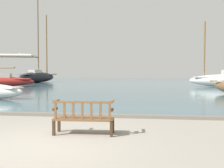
{
  "coord_description": "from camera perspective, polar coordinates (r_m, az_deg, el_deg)",
  "views": [
    {
      "loc": [
        2.35,
        -5.35,
        1.63
      ],
      "look_at": [
        0.37,
        10.0,
        1.0
      ],
      "focal_mm": 40.0,
      "sensor_mm": 36.0,
      "label": 1
    }
  ],
  "objects": [
    {
      "name": "ground_plane",
      "position": [
        6.07,
        -16.17,
        -13.33
      ],
      "size": [
        160.0,
        160.0,
        0.0
      ],
      "primitive_type": "plane",
      "color": "gray"
    },
    {
      "name": "quay_edge_kerb",
      "position": [
        9.63,
        -6.93,
        -7.07
      ],
      "size": [
        40.0,
        0.3,
        0.12
      ],
      "primitive_type": "cube",
      "color": "slate",
      "rests_on": "ground"
    },
    {
      "name": "sailboat_mid_port",
      "position": [
        46.67,
        -16.65,
        1.85
      ],
      "size": [
        4.15,
        11.44,
        14.77
      ],
      "color": "black",
      "rests_on": "harbor_water"
    },
    {
      "name": "harbor_water",
      "position": [
        49.44,
        4.61,
        0.48
      ],
      "size": [
        100.0,
        80.0,
        0.08
      ],
      "primitive_type": "cube",
      "color": "#476670",
      "rests_on": "ground"
    },
    {
      "name": "park_bench",
      "position": [
        6.79,
        -6.49,
        -7.51
      ],
      "size": [
        1.62,
        0.57,
        0.92
      ],
      "color": "#3D2A19",
      "rests_on": "ground"
    }
  ]
}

